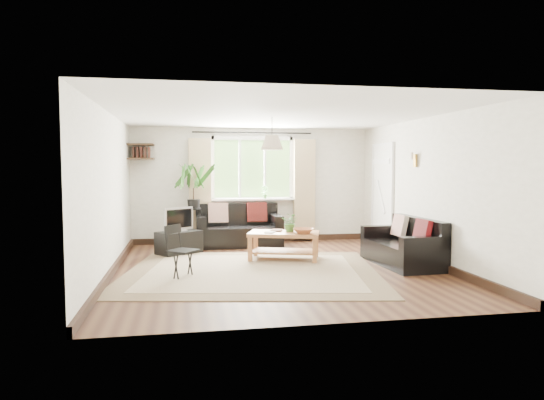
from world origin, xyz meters
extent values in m
plane|color=black|center=(0.00, 0.00, 0.00)|extent=(5.50, 5.50, 0.00)
plane|color=white|center=(0.00, 0.00, 2.40)|extent=(5.50, 5.50, 0.00)
cube|color=beige|center=(0.00, 2.75, 1.20)|extent=(5.00, 0.02, 2.40)
cube|color=beige|center=(0.00, -2.75, 1.20)|extent=(5.00, 0.02, 2.40)
cube|color=beige|center=(-2.50, 0.00, 1.20)|extent=(0.02, 5.50, 2.40)
cube|color=beige|center=(2.50, 0.00, 1.20)|extent=(0.02, 5.50, 2.40)
cube|color=beige|center=(-0.42, -0.20, 0.01)|extent=(4.27, 3.83, 0.02)
cube|color=silver|center=(2.47, 1.70, 1.00)|extent=(0.06, 0.96, 2.06)
imported|color=#3A6D2B|center=(0.37, 0.66, 0.64)|extent=(0.37, 0.36, 0.32)
imported|color=#A35D38|center=(0.54, 0.44, 0.52)|extent=(0.44, 0.44, 0.08)
imported|color=silver|center=(-0.07, 0.63, 0.49)|extent=(0.23, 0.25, 0.02)
imported|color=brown|center=(0.07, 0.84, 0.49)|extent=(0.26, 0.29, 0.02)
cube|color=black|center=(-1.52, 1.54, 0.21)|extent=(0.89, 0.81, 0.42)
imported|color=#2D6023|center=(0.25, 2.63, 1.06)|extent=(0.14, 0.10, 0.27)
camera|label=1|loc=(-1.41, -7.40, 1.60)|focal=32.00mm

